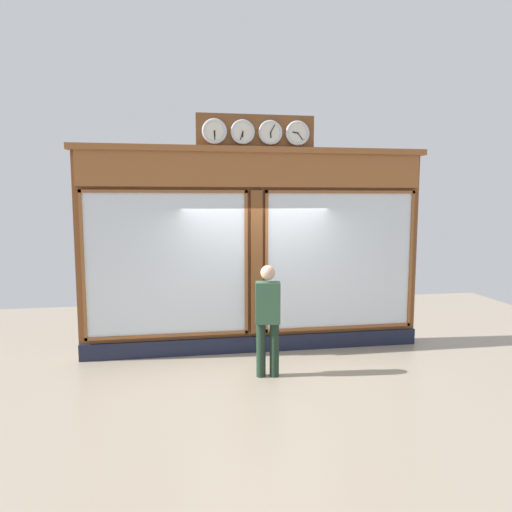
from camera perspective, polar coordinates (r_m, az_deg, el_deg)
name	(u,v)px	position (r m, az deg, el deg)	size (l,w,h in m)	color
ground_plane	(296,427)	(5.87, 4.83, -19.96)	(14.00, 14.00, 0.00)	gray
shop_facade	(255,249)	(8.15, -0.15, 0.81)	(6.03, 0.42, 4.05)	brown
pedestrian	(268,316)	(7.03, 1.44, -7.27)	(0.39, 0.27, 1.69)	#1C2F21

